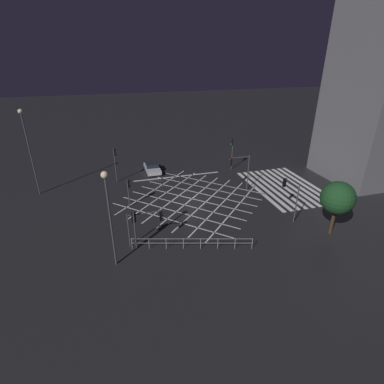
{
  "coord_description": "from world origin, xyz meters",
  "views": [
    {
      "loc": [
        -29.72,
        8.76,
        15.45
      ],
      "look_at": [
        0.0,
        0.0,
        0.86
      ],
      "focal_mm": 28.0,
      "sensor_mm": 36.0,
      "label": 1
    }
  ],
  "objects_px": {
    "traffic_light_median_north": "(129,187)",
    "traffic_light_nw_main": "(134,222)",
    "traffic_light_ne_cross": "(115,158)",
    "street_lamp_west": "(27,138)",
    "traffic_light_median_south": "(239,166)",
    "traffic_light_se_cross": "(232,148)",
    "traffic_light_sw_main": "(290,190)",
    "street_tree_near": "(338,198)",
    "street_lamp_east": "(108,200)",
    "traffic_light_nw_cross": "(148,220)",
    "waiting_car": "(152,168)"
  },
  "relations": [
    {
      "from": "traffic_light_ne_cross",
      "to": "waiting_car",
      "type": "xyz_separation_m",
      "value": [
        2.2,
        -4.95,
        -2.59
      ]
    },
    {
      "from": "street_lamp_east",
      "to": "traffic_light_ne_cross",
      "type": "bearing_deg",
      "value": -4.12
    },
    {
      "from": "traffic_light_ne_cross",
      "to": "street_lamp_west",
      "type": "bearing_deg",
      "value": -173.33
    },
    {
      "from": "traffic_light_median_south",
      "to": "traffic_light_nw_main",
      "type": "relative_size",
      "value": 1.28
    },
    {
      "from": "traffic_light_median_south",
      "to": "traffic_light_median_north",
      "type": "relative_size",
      "value": 1.37
    },
    {
      "from": "traffic_light_nw_cross",
      "to": "street_lamp_west",
      "type": "height_order",
      "value": "street_lamp_west"
    },
    {
      "from": "traffic_light_nw_main",
      "to": "street_lamp_west",
      "type": "relative_size",
      "value": 0.35
    },
    {
      "from": "street_tree_near",
      "to": "traffic_light_nw_cross",
      "type": "bearing_deg",
      "value": 78.99
    },
    {
      "from": "traffic_light_nw_main",
      "to": "street_lamp_east",
      "type": "height_order",
      "value": "street_lamp_east"
    },
    {
      "from": "traffic_light_se_cross",
      "to": "traffic_light_median_north",
      "type": "relative_size",
      "value": 1.41
    },
    {
      "from": "traffic_light_se_cross",
      "to": "traffic_light_sw_main",
      "type": "relative_size",
      "value": 1.16
    },
    {
      "from": "traffic_light_sw_main",
      "to": "street_tree_near",
      "type": "xyz_separation_m",
      "value": [
        -4.11,
        -2.11,
        0.78
      ]
    },
    {
      "from": "traffic_light_nw_main",
      "to": "street_lamp_west",
      "type": "distance_m",
      "value": 17.72
    },
    {
      "from": "street_tree_near",
      "to": "street_lamp_west",
      "type": "bearing_deg",
      "value": 58.09
    },
    {
      "from": "traffic_light_nw_cross",
      "to": "street_tree_near",
      "type": "xyz_separation_m",
      "value": [
        -3.2,
        -16.45,
        1.29
      ]
    },
    {
      "from": "traffic_light_se_cross",
      "to": "traffic_light_sw_main",
      "type": "xyz_separation_m",
      "value": [
        -14.11,
        -0.16,
        -0.33
      ]
    },
    {
      "from": "traffic_light_ne_cross",
      "to": "street_lamp_west",
      "type": "relative_size",
      "value": 0.45
    },
    {
      "from": "traffic_light_median_north",
      "to": "street_lamp_west",
      "type": "height_order",
      "value": "street_lamp_west"
    },
    {
      "from": "street_lamp_west",
      "to": "street_tree_near",
      "type": "bearing_deg",
      "value": -121.91
    },
    {
      "from": "traffic_light_ne_cross",
      "to": "street_lamp_east",
      "type": "height_order",
      "value": "street_lamp_east"
    },
    {
      "from": "traffic_light_se_cross",
      "to": "traffic_light_ne_cross",
      "type": "bearing_deg",
      "value": 0.13
    },
    {
      "from": "traffic_light_nw_main",
      "to": "street_lamp_east",
      "type": "relative_size",
      "value": 0.43
    },
    {
      "from": "traffic_light_median_south",
      "to": "traffic_light_ne_cross",
      "type": "bearing_deg",
      "value": -26.71
    },
    {
      "from": "traffic_light_median_south",
      "to": "traffic_light_se_cross",
      "type": "bearing_deg",
      "value": -106.97
    },
    {
      "from": "traffic_light_median_south",
      "to": "traffic_light_nw_cross",
      "type": "xyz_separation_m",
      "value": [
        -8.01,
        12.04,
        -0.86
      ]
    },
    {
      "from": "traffic_light_ne_cross",
      "to": "traffic_light_nw_cross",
      "type": "xyz_separation_m",
      "value": [
        -14.98,
        -1.81,
        -0.81
      ]
    },
    {
      "from": "street_tree_near",
      "to": "street_lamp_east",
      "type": "bearing_deg",
      "value": 86.83
    },
    {
      "from": "traffic_light_median_south",
      "to": "street_tree_near",
      "type": "bearing_deg",
      "value": 111.47
    },
    {
      "from": "traffic_light_median_north",
      "to": "traffic_light_nw_main",
      "type": "distance_m",
      "value": 7.74
    },
    {
      "from": "street_tree_near",
      "to": "waiting_car",
      "type": "distance_m",
      "value": 24.53
    },
    {
      "from": "traffic_light_sw_main",
      "to": "waiting_car",
      "type": "xyz_separation_m",
      "value": [
        16.27,
        11.2,
        -2.29
      ]
    },
    {
      "from": "traffic_light_median_north",
      "to": "street_tree_near",
      "type": "bearing_deg",
      "value": -31.69
    },
    {
      "from": "traffic_light_nw_cross",
      "to": "street_tree_near",
      "type": "distance_m",
      "value": 16.8
    },
    {
      "from": "street_lamp_east",
      "to": "street_tree_near",
      "type": "distance_m",
      "value": 19.63
    },
    {
      "from": "traffic_light_median_south",
      "to": "waiting_car",
      "type": "distance_m",
      "value": 13.05
    },
    {
      "from": "traffic_light_sw_main",
      "to": "street_lamp_east",
      "type": "distance_m",
      "value": 17.87
    },
    {
      "from": "traffic_light_median_south",
      "to": "traffic_light_sw_main",
      "type": "height_order",
      "value": "traffic_light_median_south"
    },
    {
      "from": "traffic_light_median_north",
      "to": "street_lamp_west",
      "type": "xyz_separation_m",
      "value": [
        6.38,
        10.1,
        4.5
      ]
    },
    {
      "from": "traffic_light_ne_cross",
      "to": "waiting_car",
      "type": "bearing_deg",
      "value": 23.99
    },
    {
      "from": "street_lamp_west",
      "to": "street_tree_near",
      "type": "xyz_separation_m",
      "value": [
        -17.1,
        -27.46,
        -3.13
      ]
    },
    {
      "from": "traffic_light_ne_cross",
      "to": "traffic_light_median_north",
      "type": "bearing_deg",
      "value": -83.17
    },
    {
      "from": "traffic_light_se_cross",
      "to": "traffic_light_sw_main",
      "type": "height_order",
      "value": "traffic_light_se_cross"
    },
    {
      "from": "street_lamp_east",
      "to": "street_lamp_west",
      "type": "height_order",
      "value": "street_lamp_west"
    },
    {
      "from": "traffic_light_sw_main",
      "to": "traffic_light_median_north",
      "type": "xyz_separation_m",
      "value": [
        6.61,
        15.26,
        -0.59
      ]
    },
    {
      "from": "street_lamp_east",
      "to": "street_tree_near",
      "type": "height_order",
      "value": "street_lamp_east"
    },
    {
      "from": "traffic_light_nw_cross",
      "to": "traffic_light_median_south",
      "type": "bearing_deg",
      "value": 33.62
    },
    {
      "from": "traffic_light_ne_cross",
      "to": "traffic_light_se_cross",
      "type": "relative_size",
      "value": 0.99
    },
    {
      "from": "street_lamp_east",
      "to": "traffic_light_median_south",
      "type": "bearing_deg",
      "value": -56.12
    },
    {
      "from": "traffic_light_nw_main",
      "to": "street_lamp_east",
      "type": "distance_m",
      "value": 4.21
    },
    {
      "from": "traffic_light_nw_cross",
      "to": "traffic_light_sw_main",
      "type": "relative_size",
      "value": 0.82
    }
  ]
}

